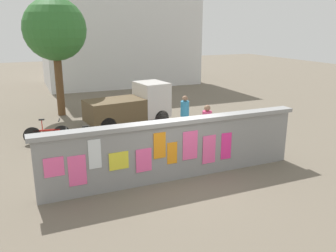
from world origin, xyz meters
name	(u,v)px	position (x,y,z in m)	size (l,w,h in m)	color
ground	(109,116)	(0.00, 8.00, 0.00)	(60.00, 60.00, 0.00)	#6B6051
poster_wall	(176,149)	(-0.01, 0.00, 0.90)	(7.88, 0.42, 1.76)	gray
auto_rickshaw_truck	(132,106)	(0.54, 5.85, 0.90)	(3.77, 1.98, 1.85)	black
motorcycle	(154,145)	(-0.02, 1.74, 0.46)	(1.90, 0.56, 0.87)	black
bicycle_near	(47,134)	(-3.14, 4.76, 0.36)	(1.68, 0.50, 0.95)	black
bicycle_far	(82,143)	(-2.13, 3.23, 0.36)	(1.70, 0.44, 0.95)	black
person_walking	(207,123)	(2.03, 1.84, 0.99)	(0.35, 0.35, 1.62)	#338CBF
person_bystander	(185,111)	(2.04, 3.65, 0.99)	(0.44, 0.44, 1.62)	#D83F72
tree_roadside	(55,30)	(-2.08, 9.10, 4.07)	(2.92, 2.92, 5.58)	brown
building_background	(119,26)	(3.42, 17.62, 4.22)	(11.15, 5.91, 8.40)	silver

